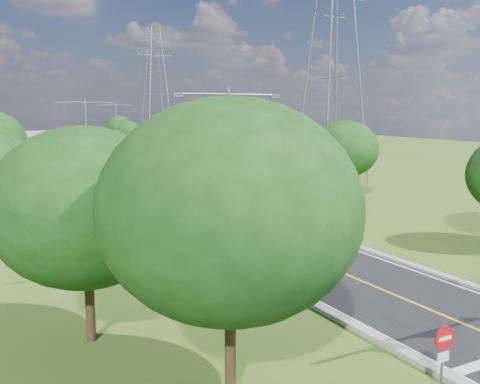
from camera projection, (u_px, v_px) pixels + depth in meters
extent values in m
plane|color=#345317|center=(109.00, 175.00, 72.60)|extent=(260.00, 260.00, 0.00)
cube|color=black|center=(99.00, 171.00, 77.83)|extent=(8.00, 150.00, 0.06)
cube|color=gray|center=(69.00, 172.00, 75.85)|extent=(0.50, 150.00, 0.22)
cube|color=gray|center=(127.00, 169.00, 79.79)|extent=(0.50, 150.00, 0.22)
cylinder|color=slate|center=(442.00, 364.00, 16.13)|extent=(0.08, 0.08, 2.50)
cylinder|color=#B20F0F|center=(444.00, 338.00, 15.98)|extent=(0.76, 0.05, 0.76)
cube|color=white|center=(445.00, 339.00, 15.95)|extent=(0.50, 0.02, 0.12)
cube|color=white|center=(443.00, 357.00, 16.07)|extent=(0.45, 0.04, 0.30)
cylinder|color=slate|center=(212.00, 184.00, 55.62)|extent=(0.08, 0.08, 2.40)
cube|color=white|center=(212.00, 176.00, 55.47)|extent=(0.55, 0.04, 0.70)
cube|color=gray|center=(71.00, 138.00, 146.90)|extent=(1.20, 3.00, 2.00)
cube|color=gray|center=(32.00, 133.00, 142.02)|extent=(30.00, 3.00, 1.20)
cylinder|color=slate|center=(229.00, 186.00, 27.16)|extent=(0.22, 0.22, 10.00)
cylinder|color=slate|center=(203.00, 94.00, 25.80)|extent=(2.80, 0.12, 0.12)
cylinder|color=slate|center=(253.00, 95.00, 27.10)|extent=(2.80, 0.12, 0.12)
cube|color=slate|center=(177.00, 95.00, 25.21)|extent=(0.50, 0.25, 0.18)
cube|color=slate|center=(275.00, 96.00, 27.71)|extent=(0.50, 0.25, 0.18)
cylinder|color=slate|center=(87.00, 147.00, 55.96)|extent=(0.22, 0.22, 10.00)
cylinder|color=slate|center=(71.00, 102.00, 54.60)|extent=(2.80, 0.12, 0.12)
cylinder|color=slate|center=(99.00, 102.00, 55.90)|extent=(2.80, 0.12, 0.12)
cube|color=slate|center=(58.00, 103.00, 54.01)|extent=(0.50, 0.25, 0.18)
cube|color=slate|center=(111.00, 103.00, 56.51)|extent=(0.50, 0.25, 0.18)
cylinder|color=slate|center=(116.00, 132.00, 90.32)|extent=(0.22, 0.22, 10.00)
cylinder|color=slate|center=(107.00, 105.00, 88.97)|extent=(2.80, 0.12, 0.12)
cylinder|color=slate|center=(124.00, 105.00, 90.27)|extent=(2.80, 0.12, 0.12)
cube|color=slate|center=(99.00, 105.00, 88.37)|extent=(0.50, 0.25, 0.18)
cube|color=slate|center=(131.00, 105.00, 90.88)|extent=(0.50, 0.25, 0.18)
cube|color=slate|center=(155.00, 55.00, 129.31)|extent=(9.00, 0.25, 0.25)
cube|color=slate|center=(155.00, 41.00, 128.79)|extent=(7.00, 0.25, 0.25)
cylinder|color=black|center=(90.00, 303.00, 20.49)|extent=(0.36, 0.36, 3.06)
ellipsoid|color=#14350E|center=(86.00, 207.00, 19.92)|extent=(7.14, 7.14, 6.07)
cylinder|color=black|center=(230.00, 342.00, 16.61)|extent=(0.36, 0.36, 3.42)
ellipsoid|color=#14350E|center=(230.00, 210.00, 15.97)|extent=(7.98, 7.98, 6.78)
cylinder|color=black|center=(344.00, 184.00, 53.61)|extent=(0.36, 0.36, 2.88)
ellipsoid|color=#14350E|center=(345.00, 149.00, 53.07)|extent=(6.72, 6.72, 5.71)
cylinder|color=black|center=(234.00, 166.00, 72.37)|extent=(0.36, 0.36, 2.52)
ellipsoid|color=#14350E|center=(234.00, 143.00, 71.90)|extent=(5.88, 5.88, 5.00)
cylinder|color=black|center=(182.00, 151.00, 94.21)|extent=(0.36, 0.36, 3.06)
ellipsoid|color=#14350E|center=(181.00, 130.00, 93.63)|extent=(7.14, 7.14, 6.07)
cylinder|color=black|center=(129.00, 146.00, 114.05)|extent=(0.36, 0.36, 2.34)
ellipsoid|color=#14350E|center=(129.00, 132.00, 113.61)|extent=(5.46, 5.46, 4.64)
cylinder|color=black|center=(120.00, 140.00, 133.10)|extent=(0.36, 0.36, 2.70)
ellipsoid|color=#14350E|center=(119.00, 127.00, 132.59)|extent=(6.30, 6.30, 5.36)
imported|color=silver|center=(145.00, 170.00, 65.44)|extent=(4.13, 10.96, 2.98)
imported|color=beige|center=(94.00, 164.00, 72.96)|extent=(3.12, 10.39, 2.86)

